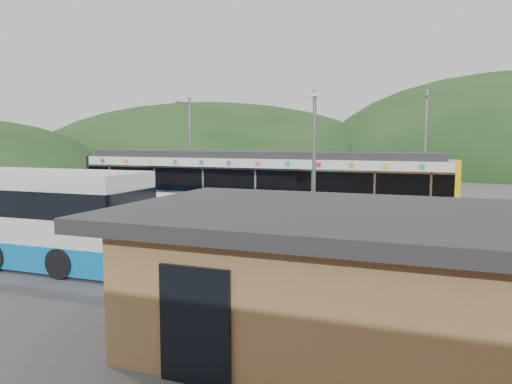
% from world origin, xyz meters
% --- Properties ---
extents(ground, '(120.00, 120.00, 0.00)m').
position_xyz_m(ground, '(0.00, 0.00, 0.00)').
color(ground, '#4C4C4F').
rests_on(ground, ground).
extents(hills, '(146.00, 149.00, 26.00)m').
position_xyz_m(hills, '(6.19, 5.29, 0.00)').
color(hills, '#1E3D19').
rests_on(hills, ground).
extents(platform, '(26.00, 3.20, 0.30)m').
position_xyz_m(platform, '(0.00, 3.30, 0.15)').
color(platform, '#9E9E99').
rests_on(platform, ground).
extents(yellow_line, '(26.00, 0.10, 0.01)m').
position_xyz_m(yellow_line, '(0.00, 2.00, 0.30)').
color(yellow_line, yellow).
rests_on(yellow_line, platform).
extents(train, '(20.44, 3.01, 3.74)m').
position_xyz_m(train, '(-1.50, 6.00, 2.06)').
color(train, black).
rests_on(train, ground).
extents(catenary_mast_west, '(0.18, 1.80, 7.00)m').
position_xyz_m(catenary_mast_west, '(-7.00, 8.56, 3.65)').
color(catenary_mast_west, slate).
rests_on(catenary_mast_west, ground).
extents(catenary_mast_east, '(0.18, 1.80, 7.00)m').
position_xyz_m(catenary_mast_east, '(7.00, 8.56, 3.65)').
color(catenary_mast_east, slate).
rests_on(catenary_mast_east, ground).
extents(station_shelter, '(9.20, 6.20, 3.00)m').
position_xyz_m(station_shelter, '(6.00, -9.01, 1.55)').
color(station_shelter, olive).
rests_on(station_shelter, ground).
extents(lamp_post, '(0.38, 1.07, 5.90)m').
position_xyz_m(lamp_post, '(4.26, -4.25, 3.52)').
color(lamp_post, slate).
rests_on(lamp_post, ground).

